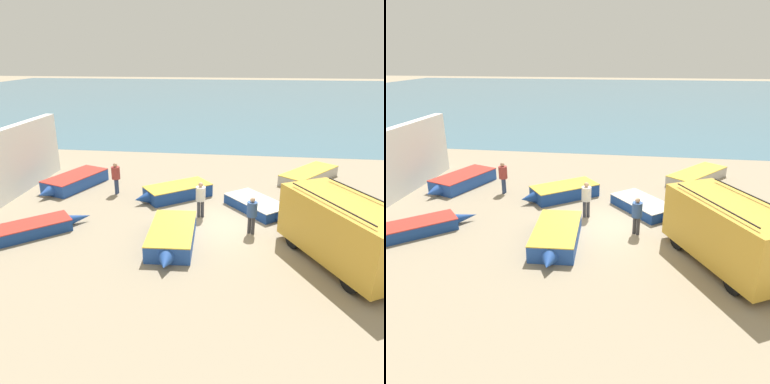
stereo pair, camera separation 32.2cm
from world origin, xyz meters
TOP-DOWN VIEW (x-y plane):
  - ground_plane at (0.00, 0.00)m, footprint 200.00×200.00m
  - sea_water at (0.00, 52.00)m, footprint 120.00×80.00m
  - parked_van at (4.31, -2.47)m, footprint 4.22×5.39m
  - fishing_rowboat_0 at (-2.62, 3.02)m, footprint 3.87×3.31m
  - fishing_rowboat_1 at (-8.51, 3.89)m, footprint 2.85×4.50m
  - fishing_rowboat_2 at (-1.91, -1.97)m, footprint 1.89×4.12m
  - fishing_rowboat_3 at (4.80, 6.93)m, footprint 4.03×4.64m
  - fishing_rowboat_4 at (-8.23, -2.21)m, footprint 4.68×4.24m
  - fishing_rowboat_5 at (1.54, 1.89)m, footprint 3.18×3.53m
  - fisherman_0 at (1.19, -0.60)m, footprint 0.43×0.43m
  - fisherman_1 at (-1.07, 0.78)m, footprint 0.44×0.44m
  - fisherman_2 at (-5.83, 3.23)m, footprint 0.45×0.45m

SIDE VIEW (x-z plane):
  - ground_plane at x=0.00m, z-range 0.00..0.00m
  - sea_water at x=0.00m, z-range 0.00..0.01m
  - fishing_rowboat_5 at x=1.54m, z-range 0.00..0.50m
  - fishing_rowboat_4 at x=-8.23m, z-range 0.00..0.52m
  - fishing_rowboat_3 at x=4.80m, z-range 0.00..0.62m
  - fishing_rowboat_0 at x=-2.62m, z-range 0.00..0.66m
  - fishing_rowboat_2 at x=-1.91m, z-range 0.00..0.68m
  - fishing_rowboat_1 at x=-8.51m, z-range 0.00..0.69m
  - fisherman_0 at x=1.19m, z-range 0.16..1.78m
  - fisherman_1 at x=-1.07m, z-range 0.16..1.84m
  - fisherman_2 at x=-5.83m, z-range 0.17..1.87m
  - parked_van at x=4.31m, z-range 0.04..2.53m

